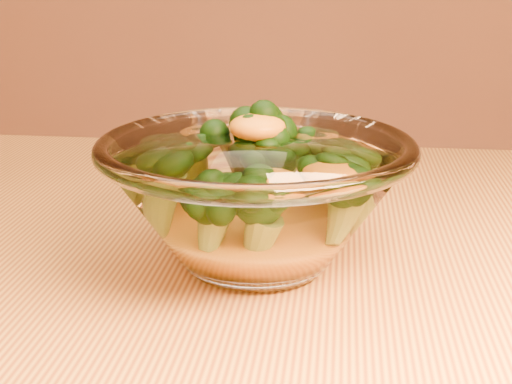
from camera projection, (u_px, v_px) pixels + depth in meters
glass_bowl at (256, 198)px, 0.53m from camera, size 0.24×0.24×0.10m
cheese_sauce at (256, 226)px, 0.54m from camera, size 0.12×0.12×0.03m
broccoli_heap at (253, 172)px, 0.54m from camera, size 0.17×0.16×0.09m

